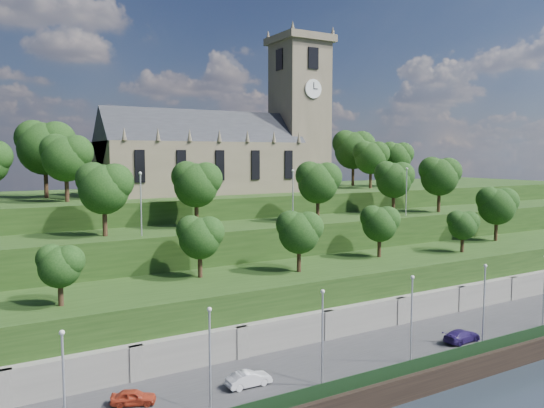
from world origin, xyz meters
TOP-DOWN VIEW (x-y plane):
  - ground at (0.00, 0.00)m, footprint 320.00×320.00m
  - promenade at (0.00, 6.00)m, footprint 160.00×12.00m
  - quay_wall at (0.00, -0.05)m, footprint 160.00×0.50m
  - fence at (0.00, 0.60)m, footprint 160.00×0.10m
  - retaining_wall at (0.00, 11.97)m, footprint 160.00×2.10m
  - embankment_lower at (0.00, 18.00)m, footprint 160.00×12.00m
  - embankment_upper at (0.00, 29.00)m, footprint 160.00×10.00m
  - hilltop at (0.00, 50.00)m, footprint 160.00×32.00m
  - church at (0.79, 45.98)m, footprint 38.60×12.35m
  - trees_lower at (7.68, 18.55)m, footprint 68.04×8.66m
  - trees_upper at (4.35, 28.16)m, footprint 57.84×8.72m
  - trees_hilltop at (1.50, 45.57)m, footprint 75.42×16.58m
  - lamp_posts_promenade at (-2.00, 2.50)m, footprint 60.36×0.36m
  - lamp_posts_upper at (-0.00, 26.00)m, footprint 40.36×0.36m
  - car_left at (-26.42, 7.02)m, footprint 3.68×2.65m
  - car_middle at (-17.29, 5.43)m, footprint 3.84×1.39m
  - car_right at (6.36, 3.74)m, footprint 4.47×2.01m

SIDE VIEW (x-z plane):
  - ground at x=0.00m, z-range 0.00..0.00m
  - promenade at x=0.00m, z-range 0.00..2.00m
  - quay_wall at x=0.00m, z-range 0.00..2.20m
  - retaining_wall at x=0.00m, z-range 0.00..5.00m
  - car_left at x=-26.42m, z-range 2.00..3.16m
  - fence at x=0.00m, z-range 2.00..3.20m
  - car_middle at x=-17.29m, z-range 2.00..3.26m
  - car_right at x=6.36m, z-range 2.00..3.27m
  - embankment_lower at x=0.00m, z-range 0.00..8.00m
  - embankment_upper at x=0.00m, z-range 0.00..12.00m
  - lamp_posts_promenade at x=-2.00m, z-range 2.61..10.74m
  - hilltop at x=0.00m, z-range 0.00..15.00m
  - trees_lower at x=7.68m, z-range 8.62..16.88m
  - lamp_posts_upper at x=0.00m, z-range 12.60..19.78m
  - trees_upper at x=4.35m, z-range 13.29..22.07m
  - trees_hilltop at x=1.50m, z-range 16.18..27.08m
  - church at x=0.79m, z-range 8.72..36.32m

